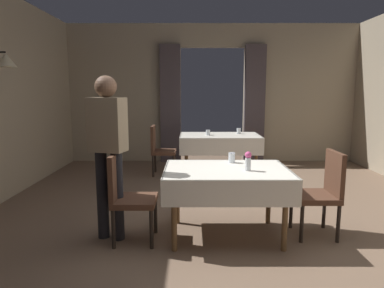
% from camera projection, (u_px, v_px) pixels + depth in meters
% --- Properties ---
extents(ground, '(10.08, 10.08, 0.00)m').
position_uv_depth(ground, '(236.00, 241.00, 3.55)').
color(ground, '#7A604C').
extents(wall_back, '(6.40, 0.27, 3.00)m').
position_uv_depth(wall_back, '(214.00, 93.00, 7.44)').
color(wall_back, tan).
rests_on(wall_back, ground).
extents(dining_table_mid, '(1.32, 0.94, 0.75)m').
position_uv_depth(dining_table_mid, '(228.00, 177.00, 3.59)').
color(dining_table_mid, brown).
rests_on(dining_table_mid, ground).
extents(dining_table_far, '(1.50, 0.93, 0.75)m').
position_uv_depth(dining_table_far, '(221.00, 140.00, 6.36)').
color(dining_table_far, brown).
rests_on(dining_table_far, ground).
extents(chair_mid_left, '(0.44, 0.44, 0.93)m').
position_uv_depth(chair_mid_left, '(128.00, 193.00, 3.50)').
color(chair_mid_left, black).
rests_on(chair_mid_left, ground).
extents(chair_mid_right, '(0.44, 0.44, 0.93)m').
position_uv_depth(chair_mid_right, '(324.00, 190.00, 3.63)').
color(chair_mid_right, black).
rests_on(chair_mid_right, ground).
extents(chair_far_left, '(0.44, 0.44, 0.93)m').
position_uv_depth(chair_far_left, '(161.00, 148.00, 6.31)').
color(chair_far_left, black).
rests_on(chair_far_left, ground).
extents(flower_vase_mid, '(0.07, 0.07, 0.20)m').
position_uv_depth(flower_vase_mid, '(249.00, 160.00, 3.46)').
color(flower_vase_mid, silver).
rests_on(flower_vase_mid, dining_table_mid).
extents(glass_mid_b, '(0.08, 0.08, 0.12)m').
position_uv_depth(glass_mid_b, '(233.00, 158.00, 3.86)').
color(glass_mid_b, silver).
rests_on(glass_mid_b, dining_table_mid).
extents(glass_far_a, '(0.08, 0.08, 0.10)m').
position_uv_depth(glass_far_a, '(209.00, 133.00, 6.28)').
color(glass_far_a, silver).
rests_on(glass_far_a, dining_table_far).
extents(glass_far_b, '(0.08, 0.08, 0.11)m').
position_uv_depth(glass_far_b, '(240.00, 131.00, 6.49)').
color(glass_far_b, silver).
rests_on(glass_far_b, dining_table_far).
extents(person_waiter_by_doorway, '(0.41, 0.31, 1.72)m').
position_uv_depth(person_waiter_by_doorway, '(109.00, 144.00, 3.47)').
color(person_waiter_by_doorway, black).
rests_on(person_waiter_by_doorway, ground).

